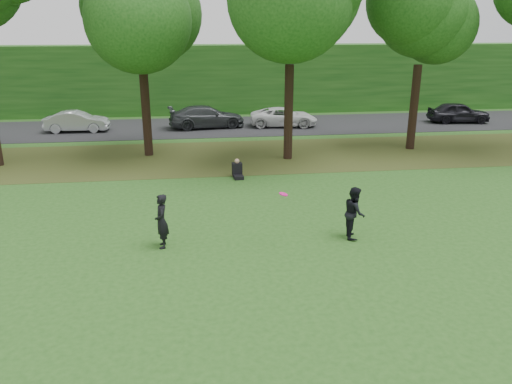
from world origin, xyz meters
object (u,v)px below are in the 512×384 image
player_left (162,221)px  player_right (354,212)px  seated_person (237,171)px  frisbee (283,194)px

player_left → player_right: bearing=85.1°
player_right → seated_person: player_right is taller
seated_person → player_right: bearing=-71.7°
player_right → frisbee: (-2.33, -0.28, 0.81)m
player_left → player_right: size_ratio=1.01×
player_right → frisbee: frisbee is taller
player_right → seated_person: (-3.03, 6.98, -0.52)m
player_left → frisbee: 3.73m
frisbee → player_right: bearing=7.0°
frisbee → player_left: bearing=175.2°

